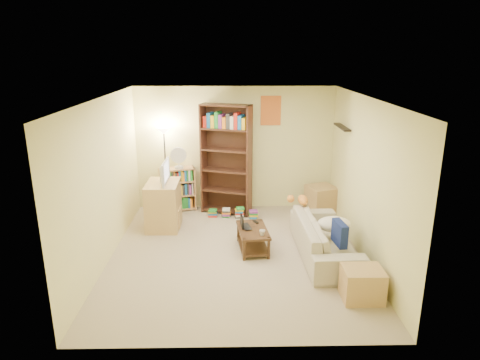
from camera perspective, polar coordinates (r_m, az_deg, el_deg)
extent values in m
plane|color=tan|center=(7.01, -0.55, -9.92)|extent=(4.50, 4.50, 0.00)
cube|color=beige|center=(8.72, -0.71, 4.21)|extent=(4.00, 0.04, 2.50)
cube|color=beige|center=(4.44, -0.31, -8.57)|extent=(4.00, 0.04, 2.50)
cube|color=beige|center=(6.83, -17.61, -0.18)|extent=(0.04, 4.50, 2.50)
cube|color=beige|center=(6.86, 16.38, 0.00)|extent=(0.04, 4.50, 2.50)
cube|color=silver|center=(6.29, -0.61, 10.86)|extent=(4.00, 4.50, 0.04)
cube|color=red|center=(8.61, 4.13, 9.21)|extent=(0.40, 0.02, 0.58)
cube|color=black|center=(7.92, 13.45, 6.89)|extent=(0.12, 0.80, 0.03)
imported|color=beige|center=(7.02, 11.26, -7.57)|extent=(2.07, 0.92, 0.59)
cube|color=navy|center=(6.55, 13.14, -6.94)|extent=(0.17, 0.40, 0.35)
ellipsoid|color=white|center=(7.01, 12.43, -5.78)|extent=(0.54, 0.39, 0.23)
ellipsoid|color=orange|center=(7.53, 8.37, -2.64)|extent=(0.37, 0.18, 0.15)
sphere|color=orange|center=(7.49, 6.77, -2.52)|extent=(0.13, 0.13, 0.13)
cube|color=#462C1A|center=(7.04, 1.73, -6.68)|extent=(0.55, 0.87, 0.04)
cube|color=#462C1A|center=(7.15, 1.71, -8.70)|extent=(0.52, 0.83, 0.03)
cube|color=#462C1A|center=(6.75, 0.56, -9.27)|extent=(0.04, 0.04, 0.37)
cube|color=#462C1A|center=(6.81, 3.84, -9.07)|extent=(0.04, 0.04, 0.37)
cube|color=#462C1A|center=(7.41, -0.23, -6.82)|extent=(0.04, 0.04, 0.37)
cube|color=#462C1A|center=(7.46, 2.76, -6.66)|extent=(0.04, 0.04, 0.37)
imported|color=black|center=(7.09, 1.21, -6.22)|extent=(0.38, 0.32, 0.02)
cube|color=white|center=(7.04, 0.25, -5.54)|extent=(0.04, 0.27, 0.18)
imported|color=silver|center=(6.79, 2.98, -7.04)|extent=(0.11, 0.11, 0.09)
cube|color=black|center=(7.29, 2.10, -5.59)|extent=(0.10, 0.15, 0.02)
cube|color=tan|center=(8.02, -10.16, -3.31)|extent=(0.58, 0.81, 0.86)
imported|color=black|center=(7.83, -10.40, 1.05)|extent=(0.71, 0.10, 0.41)
cube|color=#47251B|center=(8.43, -1.86, 2.66)|extent=(1.04, 0.63, 2.19)
cube|color=tan|center=(8.81, -8.30, -1.24)|extent=(0.75, 0.47, 0.90)
cylinder|color=silver|center=(8.65, -8.12, 1.68)|extent=(0.18, 0.18, 0.04)
cylinder|color=silver|center=(8.63, -8.15, 2.32)|extent=(0.02, 0.02, 0.18)
cylinder|color=silver|center=(8.56, -8.22, 3.31)|extent=(0.32, 0.06, 0.32)
cylinder|color=black|center=(8.98, -9.60, -3.89)|extent=(0.26, 0.26, 0.03)
cylinder|color=black|center=(8.74, -9.85, 1.02)|extent=(0.03, 0.03, 1.63)
cone|color=#FFEBC6|center=(8.55, -10.14, 6.50)|extent=(0.29, 0.29, 0.13)
cube|color=tan|center=(8.70, 10.75, -2.69)|extent=(0.65, 0.65, 0.58)
cube|color=tan|center=(6.00, 15.98, -13.19)|extent=(0.52, 0.44, 0.43)
cube|color=red|center=(8.52, -3.68, -4.40)|extent=(0.17, 0.14, 0.15)
cube|color=#1966B2|center=(8.47, -1.87, -4.39)|extent=(0.17, 0.14, 0.18)
cube|color=gold|center=(8.43, -0.05, -4.36)|extent=(0.17, 0.14, 0.21)
cube|color=#268C33|center=(8.42, 1.79, -4.59)|extent=(0.17, 0.14, 0.16)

